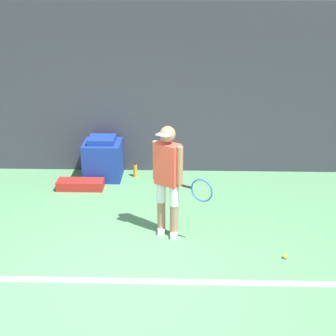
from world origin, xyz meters
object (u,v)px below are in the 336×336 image
tennis_player (168,177)px  equipment_bag (80,185)px  water_bottle (135,170)px  covered_chair (103,159)px  tennis_ball (286,256)px

tennis_player → equipment_bag: (-1.61, 1.53, -0.84)m
water_bottle → tennis_player: bearing=-72.0°
covered_chair → water_bottle: (0.59, 0.06, -0.25)m
equipment_bag → tennis_ball: bearing=-33.6°
tennis_player → covered_chair: (-1.27, 2.05, -0.55)m
tennis_ball → equipment_bag: (-3.21, 2.14, 0.05)m
covered_chair → water_bottle: bearing=5.6°
tennis_ball → covered_chair: 3.93m
tennis_player → equipment_bag: tennis_player is taller
water_bottle → equipment_bag: bearing=-148.1°
covered_chair → tennis_player: bearing=-58.1°
covered_chair → tennis_ball: bearing=-42.7°
covered_chair → water_bottle: covered_chair is taller
tennis_player → equipment_bag: size_ratio=2.02×
tennis_player → equipment_bag: bearing=167.7°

